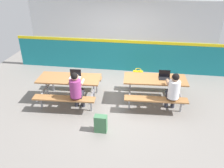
{
  "coord_description": "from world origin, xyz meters",
  "views": [
    {
      "loc": [
        0.85,
        -5.79,
        3.57
      ],
      "look_at": [
        0.0,
        -0.03,
        0.55
      ],
      "focal_mm": 36.48,
      "sensor_mm": 36.0,
      "label": 1
    }
  ],
  "objects_px": {
    "picnic_table_left": "(70,83)",
    "laptop_dark": "(164,77)",
    "laptop_silver": "(75,76)",
    "backpack_dark": "(101,124)",
    "picnic_table_right": "(155,84)",
    "student_nearer": "(76,89)",
    "tote_bag_bright": "(138,76)",
    "student_further": "(173,90)"
  },
  "relations": [
    {
      "from": "student_further",
      "to": "backpack_dark",
      "type": "distance_m",
      "value": 2.1
    },
    {
      "from": "picnic_table_right",
      "to": "tote_bag_bright",
      "type": "xyz_separation_m",
      "value": [
        -0.52,
        1.29,
        -0.38
      ]
    },
    {
      "from": "picnic_table_right",
      "to": "backpack_dark",
      "type": "xyz_separation_m",
      "value": [
        -1.27,
        -1.61,
        -0.36
      ]
    },
    {
      "from": "student_nearer",
      "to": "student_further",
      "type": "bearing_deg",
      "value": 7.24
    },
    {
      "from": "laptop_dark",
      "to": "tote_bag_bright",
      "type": "distance_m",
      "value": 1.58
    },
    {
      "from": "student_nearer",
      "to": "laptop_dark",
      "type": "bearing_deg",
      "value": 21.27
    },
    {
      "from": "picnic_table_left",
      "to": "student_further",
      "type": "relative_size",
      "value": 1.5
    },
    {
      "from": "student_further",
      "to": "tote_bag_bright",
      "type": "relative_size",
      "value": 2.81
    },
    {
      "from": "laptop_silver",
      "to": "student_nearer",
      "type": "bearing_deg",
      "value": -71.19
    },
    {
      "from": "picnic_table_left",
      "to": "student_further",
      "type": "height_order",
      "value": "student_further"
    },
    {
      "from": "backpack_dark",
      "to": "picnic_table_right",
      "type": "bearing_deg",
      "value": 51.55
    },
    {
      "from": "picnic_table_right",
      "to": "laptop_silver",
      "type": "xyz_separation_m",
      "value": [
        -2.27,
        -0.27,
        0.21
      ]
    },
    {
      "from": "picnic_table_left",
      "to": "backpack_dark",
      "type": "bearing_deg",
      "value": -48.04
    },
    {
      "from": "picnic_table_right",
      "to": "laptop_silver",
      "type": "relative_size",
      "value": 5.45
    },
    {
      "from": "picnic_table_left",
      "to": "student_nearer",
      "type": "height_order",
      "value": "student_nearer"
    },
    {
      "from": "picnic_table_right",
      "to": "student_further",
      "type": "bearing_deg",
      "value": -49.26
    },
    {
      "from": "student_further",
      "to": "picnic_table_right",
      "type": "bearing_deg",
      "value": 130.74
    },
    {
      "from": "laptop_silver",
      "to": "backpack_dark",
      "type": "xyz_separation_m",
      "value": [
        0.99,
        -1.34,
        -0.57
      ]
    },
    {
      "from": "backpack_dark",
      "to": "tote_bag_bright",
      "type": "height_order",
      "value": "backpack_dark"
    },
    {
      "from": "picnic_table_right",
      "to": "backpack_dark",
      "type": "distance_m",
      "value": 2.08
    },
    {
      "from": "picnic_table_left",
      "to": "laptop_dark",
      "type": "xyz_separation_m",
      "value": [
        2.69,
        0.37,
        0.21
      ]
    },
    {
      "from": "laptop_dark",
      "to": "tote_bag_bright",
      "type": "height_order",
      "value": "laptop_dark"
    },
    {
      "from": "laptop_silver",
      "to": "laptop_dark",
      "type": "distance_m",
      "value": 2.54
    },
    {
      "from": "student_nearer",
      "to": "student_further",
      "type": "distance_m",
      "value": 2.55
    },
    {
      "from": "picnic_table_right",
      "to": "student_nearer",
      "type": "bearing_deg",
      "value": -157.56
    },
    {
      "from": "laptop_dark",
      "to": "tote_bag_bright",
      "type": "relative_size",
      "value": 0.77
    },
    {
      "from": "picnic_table_left",
      "to": "picnic_table_right",
      "type": "height_order",
      "value": "same"
    },
    {
      "from": "student_nearer",
      "to": "backpack_dark",
      "type": "bearing_deg",
      "value": -43.51
    },
    {
      "from": "picnic_table_left",
      "to": "student_nearer",
      "type": "xyz_separation_m",
      "value": [
        0.37,
        -0.54,
        0.13
      ]
    },
    {
      "from": "picnic_table_left",
      "to": "laptop_dark",
      "type": "relative_size",
      "value": 5.45
    },
    {
      "from": "laptop_dark",
      "to": "backpack_dark",
      "type": "relative_size",
      "value": 0.75
    },
    {
      "from": "student_further",
      "to": "laptop_silver",
      "type": "height_order",
      "value": "student_further"
    },
    {
      "from": "picnic_table_left",
      "to": "backpack_dark",
      "type": "distance_m",
      "value": 1.77
    },
    {
      "from": "student_further",
      "to": "tote_bag_bright",
      "type": "bearing_deg",
      "value": 118.32
    },
    {
      "from": "student_further",
      "to": "backpack_dark",
      "type": "relative_size",
      "value": 2.74
    },
    {
      "from": "student_nearer",
      "to": "picnic_table_left",
      "type": "bearing_deg",
      "value": 124.35
    },
    {
      "from": "picnic_table_left",
      "to": "laptop_silver",
      "type": "height_order",
      "value": "laptop_silver"
    },
    {
      "from": "picnic_table_left",
      "to": "laptop_dark",
      "type": "distance_m",
      "value": 2.73
    },
    {
      "from": "picnic_table_right",
      "to": "laptop_dark",
      "type": "relative_size",
      "value": 5.45
    },
    {
      "from": "laptop_silver",
      "to": "backpack_dark",
      "type": "relative_size",
      "value": 0.75
    },
    {
      "from": "student_nearer",
      "to": "tote_bag_bright",
      "type": "bearing_deg",
      "value": 54.27
    },
    {
      "from": "laptop_dark",
      "to": "tote_bag_bright",
      "type": "xyz_separation_m",
      "value": [
        -0.78,
        1.24,
        -0.59
      ]
    }
  ]
}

